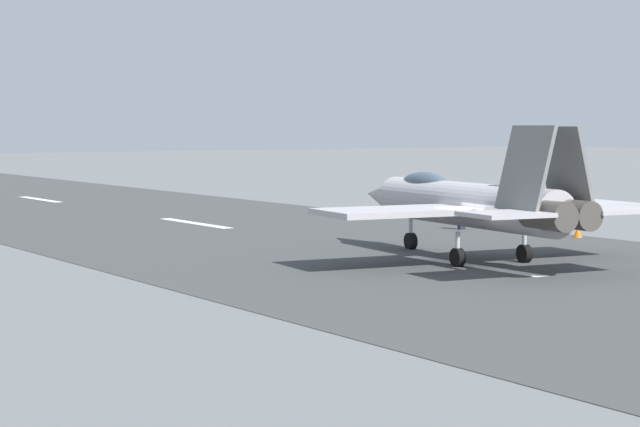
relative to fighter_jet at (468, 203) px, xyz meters
name	(u,v)px	position (x,y,z in m)	size (l,w,h in m)	color
ground_plane	(479,267)	(-2.04, 1.17, -2.40)	(400.00, 400.00, 0.00)	slate
runway_strip	(479,267)	(-2.06, 1.17, -2.39)	(240.00, 26.00, 0.02)	#3C3E3E
fighter_jet	(468,203)	(0.00, 0.00, 0.00)	(16.70, 14.25, 5.59)	#ABA8AC
crew_person	(462,215)	(11.06, -9.01, -1.60)	(0.60, 0.47, 1.61)	#1E2338
marker_cone_mid	(578,232)	(4.41, -10.94, -2.12)	(0.44, 0.44, 0.55)	orange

